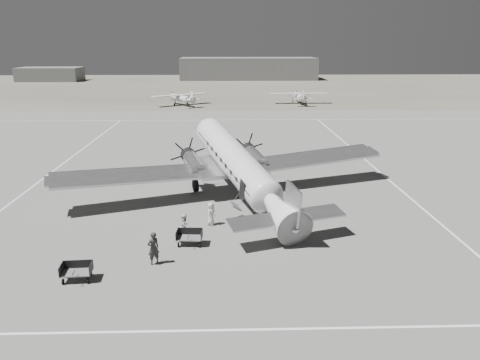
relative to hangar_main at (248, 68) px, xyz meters
name	(u,v)px	position (x,y,z in m)	size (l,w,h in m)	color
ground	(256,212)	(-5.00, -120.00, -3.30)	(260.00, 260.00, 0.00)	slate
taxi_line_near	(276,329)	(-5.00, -134.00, -3.29)	(60.00, 0.15, 0.01)	silver
taxi_line_right	(424,210)	(7.00, -120.00, -3.29)	(0.15, 80.00, 0.01)	silver
taxi_line_left	(48,175)	(-23.00, -110.00, -3.29)	(0.15, 60.00, 0.01)	silver
taxi_line_horizon	(239,120)	(-5.00, -80.00, -3.29)	(90.00, 0.15, 0.01)	silver
grass_infield	(234,87)	(-5.00, -25.00, -3.30)	(260.00, 90.00, 0.01)	#636154
hangar_main	(248,68)	(0.00, 0.00, 0.00)	(42.00, 14.00, 6.60)	slate
shed_secondary	(50,74)	(-60.00, -5.00, -1.30)	(18.00, 10.00, 4.00)	#575757
dc3_airliner	(239,168)	(-6.08, -117.56, -0.75)	(26.76, 18.57, 5.10)	silver
light_plane_left	(181,99)	(-15.35, -62.87, -2.15)	(11.04, 8.95, 2.29)	silver
light_plane_right	(299,98)	(6.99, -61.22, -2.15)	(11.09, 9.00, 2.30)	silver
baggage_cart_near	(189,237)	(-9.22, -125.41, -2.85)	(1.58, 1.12, 0.89)	#575757
baggage_cart_far	(77,272)	(-14.52, -129.54, -2.85)	(1.58, 1.12, 0.89)	#575757
ground_crew	(153,248)	(-10.94, -127.83, -2.39)	(0.67, 0.44, 1.83)	#282828
ramp_agent	(185,226)	(-9.54, -124.53, -2.51)	(0.76, 0.60, 1.57)	silver
passenger	(211,214)	(-8.04, -122.33, -2.54)	(0.74, 0.48, 1.52)	beige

